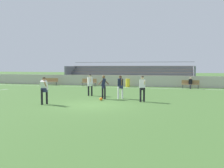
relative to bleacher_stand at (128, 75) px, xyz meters
name	(u,v)px	position (x,y,z in m)	size (l,w,h in m)	color
ground_plane	(93,105)	(1.41, -16.83, -1.28)	(160.00, 160.00, 0.00)	#477033
field_line_sideline	(132,88)	(1.41, -4.23, -1.27)	(44.00, 0.12, 0.01)	white
sideline_wall	(136,81)	(1.41, -2.40, -0.63)	(48.00, 0.16, 1.29)	#BCB7AD
bleacher_stand	(128,75)	(0.00, 0.00, 0.00)	(16.30, 3.55, 2.96)	#897051
bench_far_right	(190,84)	(7.52, -3.71, -0.73)	(1.80, 0.40, 0.90)	#99754C
bench_far_left	(51,81)	(-8.95, -3.71, -0.73)	(1.80, 0.40, 0.90)	#99754C
bench_near_wall_gap	(89,82)	(-3.91, -3.71, -0.73)	(1.80, 0.40, 0.90)	#99754C
trash_bin	(128,83)	(0.73, -3.56, -0.81)	(0.47, 0.47, 0.94)	yellow
spectator_seated	(190,82)	(7.52, -3.83, -0.58)	(0.36, 0.42, 1.21)	#2D2D38
player_dark_overlapping	(120,85)	(2.35, -13.60, -0.27)	(0.46, 0.64, 1.68)	white
player_dark_challenging	(104,85)	(1.23, -14.04, -0.26)	(0.71, 0.47, 1.70)	black
player_white_pressing_high	(90,83)	(-0.42, -12.45, -0.25)	(0.50, 0.66, 1.71)	black
player_white_trailing_run	(44,88)	(-1.50, -17.46, -0.27)	(0.45, 0.63, 1.69)	black
player_white_deep_cover	(142,86)	(4.12, -14.68, -0.26)	(0.48, 0.66, 1.71)	black
soccer_ball	(101,99)	(1.30, -14.86, -1.17)	(0.22, 0.22, 0.22)	orange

